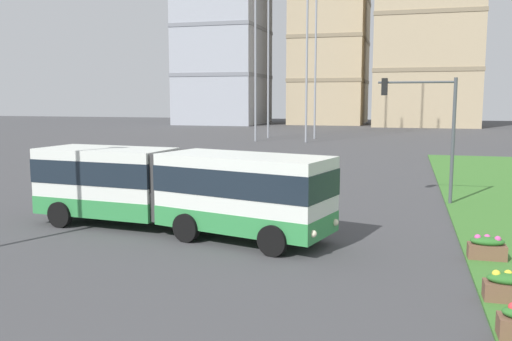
{
  "coord_description": "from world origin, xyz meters",
  "views": [
    {
      "loc": [
        5.58,
        -4.35,
        4.91
      ],
      "look_at": [
        0.09,
        15.35,
        2.2
      ],
      "focal_mm": 37.87,
      "sensor_mm": 36.0,
      "label": 1
    }
  ],
  "objects_px": {
    "traffic_light_far_right": "(428,118)",
    "apartment_tower_west": "(223,7)",
    "flower_planter_4": "(487,247)",
    "articulated_bus": "(176,188)",
    "apartment_tower_westcentre": "(331,22)",
    "flower_planter_3": "(508,287)",
    "car_black_sedan": "(150,187)"
  },
  "relations": [
    {
      "from": "apartment_tower_westcentre",
      "to": "flower_planter_3",
      "type": "bearing_deg",
      "value": -79.68
    },
    {
      "from": "apartment_tower_westcentre",
      "to": "car_black_sedan",
      "type": "bearing_deg",
      "value": -87.61
    },
    {
      "from": "flower_planter_3",
      "to": "apartment_tower_west",
      "type": "height_order",
      "value": "apartment_tower_west"
    },
    {
      "from": "car_black_sedan",
      "to": "flower_planter_4",
      "type": "relative_size",
      "value": 4.05
    },
    {
      "from": "flower_planter_4",
      "to": "apartment_tower_westcentre",
      "type": "relative_size",
      "value": 0.03
    },
    {
      "from": "car_black_sedan",
      "to": "traffic_light_far_right",
      "type": "relative_size",
      "value": 0.76
    },
    {
      "from": "car_black_sedan",
      "to": "flower_planter_4",
      "type": "bearing_deg",
      "value": -22.11
    },
    {
      "from": "car_black_sedan",
      "to": "traffic_light_far_right",
      "type": "distance_m",
      "value": 13.42
    },
    {
      "from": "car_black_sedan",
      "to": "apartment_tower_westcentre",
      "type": "bearing_deg",
      "value": 92.39
    },
    {
      "from": "flower_planter_4",
      "to": "apartment_tower_west",
      "type": "height_order",
      "value": "apartment_tower_west"
    },
    {
      "from": "flower_planter_4",
      "to": "traffic_light_far_right",
      "type": "height_order",
      "value": "traffic_light_far_right"
    },
    {
      "from": "articulated_bus",
      "to": "flower_planter_4",
      "type": "height_order",
      "value": "articulated_bus"
    },
    {
      "from": "flower_planter_4",
      "to": "traffic_light_far_right",
      "type": "relative_size",
      "value": 0.19
    },
    {
      "from": "apartment_tower_westcentre",
      "to": "traffic_light_far_right",
      "type": "bearing_deg",
      "value": -79.18
    },
    {
      "from": "flower_planter_4",
      "to": "apartment_tower_west",
      "type": "xyz_separation_m",
      "value": [
        -38.08,
        86.36,
        22.39
      ]
    },
    {
      "from": "flower_planter_3",
      "to": "car_black_sedan",
      "type": "bearing_deg",
      "value": 146.53
    },
    {
      "from": "traffic_light_far_right",
      "to": "apartment_tower_west",
      "type": "xyz_separation_m",
      "value": [
        -36.54,
        77.28,
        18.78
      ]
    },
    {
      "from": "articulated_bus",
      "to": "flower_planter_3",
      "type": "bearing_deg",
      "value": -23.07
    },
    {
      "from": "apartment_tower_westcentre",
      "to": "flower_planter_4",
      "type": "bearing_deg",
      "value": -79.29
    },
    {
      "from": "car_black_sedan",
      "to": "flower_planter_4",
      "type": "xyz_separation_m",
      "value": [
        14.12,
        -5.74,
        -0.33
      ]
    },
    {
      "from": "traffic_light_far_right",
      "to": "apartment_tower_west",
      "type": "relative_size",
      "value": 0.13
    },
    {
      "from": "flower_planter_3",
      "to": "traffic_light_far_right",
      "type": "bearing_deg",
      "value": 96.92
    },
    {
      "from": "traffic_light_far_right",
      "to": "flower_planter_4",
      "type": "bearing_deg",
      "value": -80.38
    },
    {
      "from": "car_black_sedan",
      "to": "traffic_light_far_right",
      "type": "height_order",
      "value": "traffic_light_far_right"
    },
    {
      "from": "traffic_light_far_right",
      "to": "apartment_tower_westcentre",
      "type": "distance_m",
      "value": 88.17
    },
    {
      "from": "flower_planter_3",
      "to": "flower_planter_4",
      "type": "xyz_separation_m",
      "value": [
        0.0,
        3.6,
        0.0
      ]
    },
    {
      "from": "articulated_bus",
      "to": "traffic_light_far_right",
      "type": "height_order",
      "value": "traffic_light_far_right"
    },
    {
      "from": "car_black_sedan",
      "to": "flower_planter_3",
      "type": "distance_m",
      "value": 16.93
    },
    {
      "from": "flower_planter_3",
      "to": "apartment_tower_west",
      "type": "distance_m",
      "value": 100.22
    },
    {
      "from": "articulated_bus",
      "to": "car_black_sedan",
      "type": "bearing_deg",
      "value": 125.95
    },
    {
      "from": "car_black_sedan",
      "to": "apartment_tower_west",
      "type": "xyz_separation_m",
      "value": [
        -23.96,
        80.63,
        22.06
      ]
    },
    {
      "from": "articulated_bus",
      "to": "apartment_tower_westcentre",
      "type": "relative_size",
      "value": 0.29
    }
  ]
}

